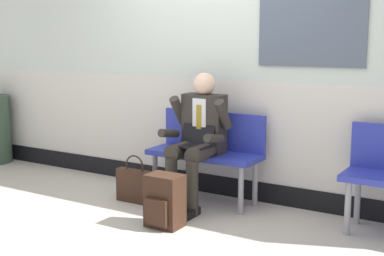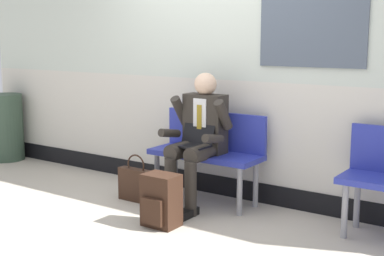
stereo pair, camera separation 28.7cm
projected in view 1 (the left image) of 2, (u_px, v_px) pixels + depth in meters
name	position (u px, v px, depth m)	size (l,w,h in m)	color
ground_plane	(188.00, 208.00, 5.00)	(18.00, 18.00, 0.00)	#B2A899
station_wall	(221.00, 57.00, 5.26)	(6.83, 0.17, 2.76)	beige
bench_with_person	(208.00, 148.00, 5.16)	(1.09, 0.42, 0.86)	#28339E
person_seated	(197.00, 136.00, 4.98)	(0.57, 0.70, 1.24)	#2D2823
backpack	(164.00, 201.00, 4.49)	(0.30, 0.25, 0.45)	#331E14
handbag	(135.00, 185.00, 5.15)	(0.39, 0.09, 0.46)	#331E14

